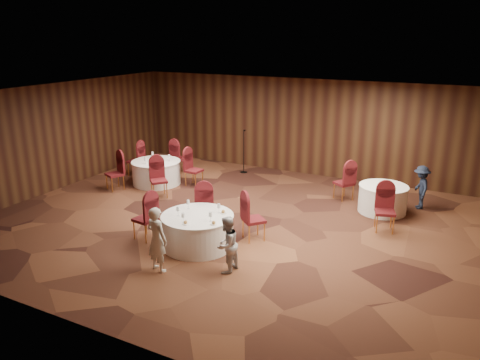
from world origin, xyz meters
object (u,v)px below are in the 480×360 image
at_px(table_main, 198,230).
at_px(man_c, 421,187).
at_px(woman_a, 157,239).
at_px(table_right, 383,199).
at_px(woman_b, 227,245).
at_px(table_left, 156,172).
at_px(mic_stand, 244,160).

relative_size(table_main, man_c, 1.35).
bearing_deg(table_main, woman_a, -94.45).
height_order(table_right, man_c, man_c).
relative_size(woman_b, man_c, 0.98).
bearing_deg(table_main, table_right, 51.04).
xyz_separation_m(table_left, mic_stand, (1.91, 2.39, 0.05)).
bearing_deg(mic_stand, woman_a, -77.12).
bearing_deg(mic_stand, man_c, -8.46).
height_order(table_main, mic_stand, mic_stand).
relative_size(table_right, mic_stand, 0.86).
xyz_separation_m(mic_stand, man_c, (5.84, -0.87, 0.18)).
xyz_separation_m(table_main, man_c, (4.13, 4.81, 0.23)).
height_order(table_left, mic_stand, mic_stand).
xyz_separation_m(table_main, mic_stand, (-1.71, 5.68, 0.05)).
relative_size(mic_stand, woman_b, 1.27).
bearing_deg(table_left, table_main, -42.25).
relative_size(table_left, woman_b, 1.31).
height_order(table_right, woman_a, woman_a).
bearing_deg(woman_a, table_left, -40.62).
height_order(mic_stand, man_c, mic_stand).
bearing_deg(table_right, mic_stand, 162.06).
distance_m(woman_b, man_c, 6.30).
distance_m(table_right, mic_stand, 5.25).
bearing_deg(mic_stand, table_right, -17.94).
bearing_deg(woman_a, table_right, -109.91).
distance_m(table_left, mic_stand, 3.06).
relative_size(table_left, woman_a, 1.13).
height_order(table_right, mic_stand, mic_stand).
height_order(table_main, woman_b, woman_b).
height_order(table_left, woman_b, woman_b).
xyz_separation_m(table_right, man_c, (0.85, 0.75, 0.23)).
bearing_deg(mic_stand, table_main, -73.24).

